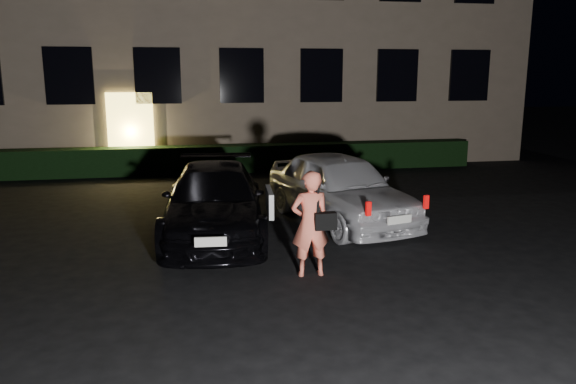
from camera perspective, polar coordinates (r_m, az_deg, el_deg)
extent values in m
plane|color=black|center=(8.03, 3.77, -10.71)|extent=(80.00, 80.00, 0.00)
cube|color=#E1C14E|center=(18.28, -15.66, 5.79)|extent=(1.40, 0.10, 2.50)
cube|color=black|center=(18.42, -21.34, 10.93)|extent=(1.40, 0.10, 1.70)
cube|color=black|center=(18.13, -13.09, 11.42)|extent=(1.40, 0.10, 1.70)
cube|color=black|center=(18.20, -4.72, 11.69)|extent=(1.40, 0.10, 1.70)
cube|color=black|center=(18.65, 3.42, 11.71)|extent=(1.40, 0.10, 1.70)
cube|color=black|center=(19.43, 11.04, 11.53)|extent=(1.40, 0.10, 1.70)
cube|color=black|center=(20.52, 17.95, 11.19)|extent=(1.40, 0.10, 1.70)
cube|color=black|center=(17.97, -4.44, 3.44)|extent=(15.00, 0.70, 0.85)
imported|color=black|center=(10.92, -7.50, -0.93)|extent=(2.23, 4.75, 1.34)
cube|color=white|center=(10.08, -1.89, -1.00)|extent=(0.16, 0.96, 0.45)
cube|color=silver|center=(8.63, -7.86, -5.02)|extent=(0.49, 0.08, 0.15)
imported|color=silver|center=(11.80, 5.25, 0.44)|extent=(2.75, 4.63, 1.48)
cube|color=red|center=(9.75, 8.17, -1.70)|extent=(0.10, 0.08, 0.25)
cube|color=red|center=(10.45, 13.86, -0.99)|extent=(0.10, 0.08, 0.25)
cube|color=silver|center=(10.10, 11.24, -2.76)|extent=(0.49, 0.16, 0.15)
imported|color=#F06E54|center=(8.63, 2.27, -3.24)|extent=(0.62, 0.41, 1.66)
cube|color=black|center=(8.56, 3.79, -2.96)|extent=(0.34, 0.16, 0.26)
cube|color=black|center=(8.47, 3.03, -0.49)|extent=(0.04, 0.06, 0.52)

